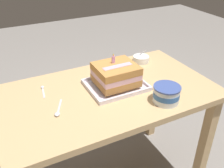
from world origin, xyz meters
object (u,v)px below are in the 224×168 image
object	(u,v)px
birthday_cake	(116,74)
ice_cream_tub	(166,94)
foil_tray	(116,86)
bowl_stack	(141,59)
serving_spoon_near_tray	(58,112)
serving_spoon_by_bowls	(43,89)

from	to	relation	value
birthday_cake	ice_cream_tub	distance (m)	0.31
foil_tray	bowl_stack	distance (m)	0.38
foil_tray	serving_spoon_near_tray	xyz separation A→B (m)	(-0.38, -0.10, -0.00)
foil_tray	birthday_cake	xyz separation A→B (m)	(-0.00, -0.00, 0.07)
birthday_cake	ice_cream_tub	bearing A→B (deg)	-57.28
bowl_stack	serving_spoon_near_tray	size ratio (longest dim) A/B	0.76
foil_tray	serving_spoon_by_bowls	bearing A→B (deg)	157.87
serving_spoon_near_tray	bowl_stack	bearing A→B (deg)	24.74
bowl_stack	serving_spoon_by_bowls	size ratio (longest dim) A/B	0.87
birthday_cake	serving_spoon_by_bowls	xyz separation A→B (m)	(-0.39, 0.16, -0.08)
foil_tray	bowl_stack	bearing A→B (deg)	35.12
serving_spoon_near_tray	serving_spoon_by_bowls	size ratio (longest dim) A/B	1.14
bowl_stack	serving_spoon_by_bowls	bearing A→B (deg)	-174.90
foil_tray	ice_cream_tub	distance (m)	0.31
ice_cream_tub	serving_spoon_near_tray	distance (m)	0.56
ice_cream_tub	serving_spoon_near_tray	world-z (taller)	ice_cream_tub
foil_tray	serving_spoon_by_bowls	xyz separation A→B (m)	(-0.39, 0.16, -0.00)
bowl_stack	ice_cream_tub	distance (m)	0.50
ice_cream_tub	serving_spoon_near_tray	xyz separation A→B (m)	(-0.54, 0.16, -0.04)
ice_cream_tub	bowl_stack	bearing A→B (deg)	72.59
ice_cream_tub	foil_tray	bearing A→B (deg)	122.72
bowl_stack	serving_spoon_by_bowls	distance (m)	0.71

